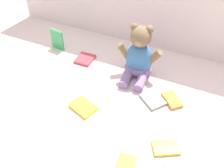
{
  "coord_description": "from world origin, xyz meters",
  "views": [
    {
      "loc": [
        0.38,
        -0.89,
        0.9
      ],
      "look_at": [
        0.02,
        -0.1,
        0.1
      ],
      "focal_mm": 39.26,
      "sensor_mm": 36.0,
      "label": 1
    }
  ],
  "objects_px": {
    "book_case_3": "(166,148)",
    "book_case_7": "(125,167)",
    "book_case_6": "(85,59)",
    "book_case_5": "(153,100)",
    "book_case_1": "(83,107)",
    "teddy_bear": "(139,58)",
    "book_case_0": "(172,100)",
    "book_case_4": "(57,40)"
  },
  "relations": [
    {
      "from": "book_case_0",
      "to": "book_case_7",
      "type": "xyz_separation_m",
      "value": [
        -0.08,
        -0.43,
        -0.0
      ]
    },
    {
      "from": "book_case_1",
      "to": "book_case_5",
      "type": "height_order",
      "value": "same"
    },
    {
      "from": "book_case_4",
      "to": "book_case_7",
      "type": "xyz_separation_m",
      "value": [
        0.7,
        -0.59,
        -0.06
      ]
    },
    {
      "from": "teddy_bear",
      "to": "book_case_1",
      "type": "relative_size",
      "value": 2.4
    },
    {
      "from": "book_case_5",
      "to": "book_case_6",
      "type": "height_order",
      "value": "same"
    },
    {
      "from": "book_case_5",
      "to": "book_case_6",
      "type": "distance_m",
      "value": 0.5
    },
    {
      "from": "book_case_3",
      "to": "book_case_6",
      "type": "bearing_deg",
      "value": 28.02
    },
    {
      "from": "book_case_3",
      "to": "book_case_5",
      "type": "distance_m",
      "value": 0.28
    },
    {
      "from": "book_case_3",
      "to": "book_case_6",
      "type": "height_order",
      "value": "same"
    },
    {
      "from": "book_case_4",
      "to": "book_case_6",
      "type": "xyz_separation_m",
      "value": [
        0.22,
        -0.04,
        -0.06
      ]
    },
    {
      "from": "book_case_1",
      "to": "book_case_5",
      "type": "xyz_separation_m",
      "value": [
        0.29,
        0.19,
        -0.0
      ]
    },
    {
      "from": "book_case_6",
      "to": "book_case_7",
      "type": "relative_size",
      "value": 1.0
    },
    {
      "from": "book_case_0",
      "to": "book_case_7",
      "type": "height_order",
      "value": "book_case_0"
    },
    {
      "from": "teddy_bear",
      "to": "book_case_7",
      "type": "relative_size",
      "value": 2.74
    },
    {
      "from": "book_case_1",
      "to": "book_case_7",
      "type": "relative_size",
      "value": 1.14
    },
    {
      "from": "book_case_5",
      "to": "book_case_7",
      "type": "height_order",
      "value": "book_case_7"
    },
    {
      "from": "teddy_bear",
      "to": "book_case_4",
      "type": "height_order",
      "value": "teddy_bear"
    },
    {
      "from": "teddy_bear",
      "to": "book_case_5",
      "type": "bearing_deg",
      "value": -54.45
    },
    {
      "from": "teddy_bear",
      "to": "book_case_0",
      "type": "distance_m",
      "value": 0.28
    },
    {
      "from": "book_case_1",
      "to": "book_case_7",
      "type": "bearing_deg",
      "value": 74.5
    },
    {
      "from": "book_case_1",
      "to": "book_case_7",
      "type": "xyz_separation_m",
      "value": [
        0.3,
        -0.21,
        0.0
      ]
    },
    {
      "from": "book_case_4",
      "to": "book_case_0",
      "type": "bearing_deg",
      "value": -5.35
    },
    {
      "from": "book_case_5",
      "to": "book_case_6",
      "type": "xyz_separation_m",
      "value": [
        -0.48,
        0.15,
        -0.0
      ]
    },
    {
      "from": "book_case_3",
      "to": "book_case_4",
      "type": "bearing_deg",
      "value": 33.2
    },
    {
      "from": "book_case_4",
      "to": "book_case_5",
      "type": "height_order",
      "value": "book_case_4"
    },
    {
      "from": "book_case_0",
      "to": "book_case_4",
      "type": "height_order",
      "value": "book_case_4"
    },
    {
      "from": "book_case_3",
      "to": "book_case_7",
      "type": "relative_size",
      "value": 1.01
    },
    {
      "from": "book_case_3",
      "to": "book_case_5",
      "type": "height_order",
      "value": "same"
    },
    {
      "from": "book_case_1",
      "to": "book_case_4",
      "type": "xyz_separation_m",
      "value": [
        -0.4,
        0.38,
        0.06
      ]
    },
    {
      "from": "teddy_bear",
      "to": "book_case_1",
      "type": "xyz_separation_m",
      "value": [
        -0.15,
        -0.35,
        -0.1
      ]
    },
    {
      "from": "book_case_1",
      "to": "book_case_5",
      "type": "relative_size",
      "value": 1.08
    },
    {
      "from": "book_case_3",
      "to": "book_case_7",
      "type": "bearing_deg",
      "value": 112.44
    },
    {
      "from": "book_case_3",
      "to": "book_case_5",
      "type": "bearing_deg",
      "value": -0.06
    },
    {
      "from": "book_case_6",
      "to": "book_case_7",
      "type": "xyz_separation_m",
      "value": [
        0.49,
        -0.55,
        0.0
      ]
    },
    {
      "from": "teddy_bear",
      "to": "book_case_4",
      "type": "relative_size",
      "value": 2.31
    },
    {
      "from": "book_case_0",
      "to": "book_case_4",
      "type": "xyz_separation_m",
      "value": [
        -0.78,
        0.16,
        0.06
      ]
    },
    {
      "from": "book_case_0",
      "to": "book_case_1",
      "type": "relative_size",
      "value": 0.9
    },
    {
      "from": "book_case_3",
      "to": "book_case_7",
      "type": "distance_m",
      "value": 0.2
    },
    {
      "from": "book_case_0",
      "to": "book_case_6",
      "type": "distance_m",
      "value": 0.57
    },
    {
      "from": "book_case_4",
      "to": "book_case_6",
      "type": "relative_size",
      "value": 1.19
    },
    {
      "from": "teddy_bear",
      "to": "book_case_5",
      "type": "height_order",
      "value": "teddy_bear"
    },
    {
      "from": "book_case_3",
      "to": "book_case_1",
      "type": "bearing_deg",
      "value": 53.7
    }
  ]
}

